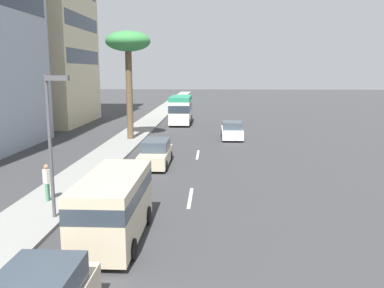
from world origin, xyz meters
TOP-DOWN VIEW (x-y plane):
  - ground_plane at (31.50, 0.00)m, footprint 198.00×198.00m
  - sidewalk_right at (31.50, 6.50)m, footprint 162.00×2.91m
  - lane_stripe_mid at (14.39, 0.00)m, footprint 3.20×0.16m
  - lane_stripe_far at (24.68, 0.00)m, footprint 3.20×0.16m
  - minibus_lead at (41.84, 2.56)m, footprint 6.18×2.42m
  - car_second at (21.23, 2.62)m, footprint 4.78×1.83m
  - van_third at (9.32, 2.49)m, footprint 5.30×2.10m
  - car_fifth at (31.90, -2.84)m, footprint 4.36×1.92m
  - pedestrian_near_lamp at (13.19, 6.55)m, footprint 0.35×0.39m
  - palm_tree at (30.70, 6.18)m, footprint 3.83×3.83m
  - street_lamp at (11.10, 5.32)m, footprint 0.24×0.97m

SIDE VIEW (x-z plane):
  - ground_plane at x=31.50m, z-range 0.00..0.00m
  - lane_stripe_mid at x=14.39m, z-range 0.00..0.01m
  - lane_stripe_far at x=24.68m, z-range 0.00..0.01m
  - sidewalk_right at x=31.50m, z-range 0.00..0.15m
  - car_fifth at x=31.90m, z-range -0.04..1.55m
  - car_second at x=21.23m, z-range -0.05..1.61m
  - pedestrian_near_lamp at x=13.19m, z-range 0.24..1.97m
  - van_third at x=9.32m, z-range 0.18..2.60m
  - minibus_lead at x=41.84m, z-range 0.15..3.36m
  - street_lamp at x=11.10m, z-range 0.91..6.73m
  - palm_tree at x=30.70m, z-range 3.53..12.82m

